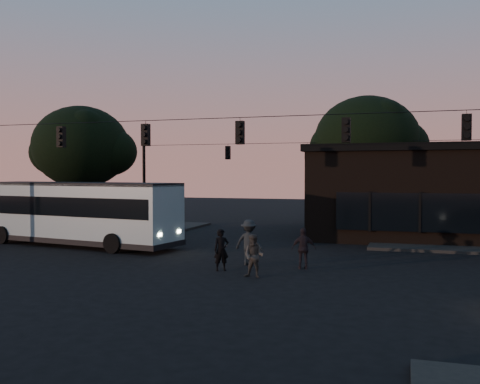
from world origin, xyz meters
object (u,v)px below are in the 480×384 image
(pedestrian_c, at_px, (304,248))
(pedestrian_d, at_px, (249,242))
(pedestrian_a, at_px, (221,250))
(pedestrian_b, at_px, (254,256))
(building, at_px, (445,192))
(bus, at_px, (77,210))

(pedestrian_c, distance_m, pedestrian_d, 2.35)
(pedestrian_a, distance_m, pedestrian_b, 1.85)
(building, distance_m, pedestrian_a, 17.04)
(pedestrian_a, relative_size, pedestrian_b, 1.03)
(building, xyz_separation_m, pedestrian_b, (-7.43, -15.28, -1.92))
(pedestrian_a, height_order, pedestrian_d, pedestrian_d)
(bus, bearing_deg, pedestrian_b, -16.82)
(building, xyz_separation_m, pedestrian_d, (-8.36, -12.76, -1.76))
(bus, distance_m, pedestrian_b, 12.63)
(building, xyz_separation_m, pedestrian_a, (-9.02, -14.34, -1.89))
(pedestrian_b, bearing_deg, pedestrian_c, 64.03)
(building, xyz_separation_m, bus, (-18.72, -9.73, -0.84))
(bus, xyz_separation_m, pedestrian_b, (11.30, -5.55, -1.07))
(pedestrian_a, bearing_deg, pedestrian_c, -9.55)
(building, distance_m, pedestrian_d, 15.35)
(building, distance_m, bus, 21.12)
(pedestrian_d, bearing_deg, pedestrian_a, 74.43)
(building, relative_size, pedestrian_c, 9.39)
(pedestrian_b, bearing_deg, pedestrian_a, 155.02)
(pedestrian_b, height_order, pedestrian_c, pedestrian_c)
(pedestrian_b, xyz_separation_m, pedestrian_d, (-0.93, 2.53, 0.15))
(building, bearing_deg, pedestrian_d, -123.24)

